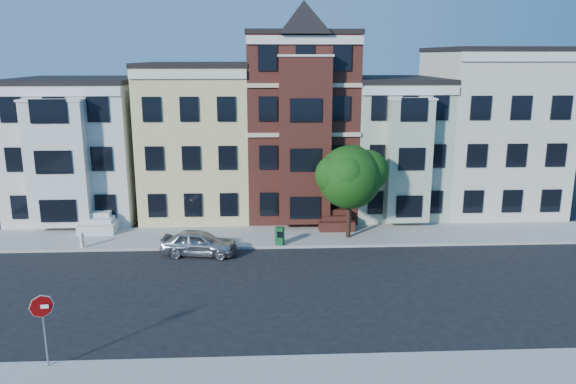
{
  "coord_description": "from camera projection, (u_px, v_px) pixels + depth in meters",
  "views": [
    {
      "loc": [
        -2.67,
        -24.38,
        10.74
      ],
      "look_at": [
        -1.37,
        2.45,
        4.2
      ],
      "focal_mm": 35.0,
      "sensor_mm": 36.0,
      "label": 1
    }
  ],
  "objects": [
    {
      "name": "ground",
      "position": [
        320.0,
        291.0,
        26.32
      ],
      "size": [
        120.0,
        120.0,
        0.0
      ],
      "primitive_type": "plane",
      "color": "black"
    },
    {
      "name": "fire_hydrant",
      "position": [
        82.0,
        242.0,
        31.71
      ],
      "size": [
        0.26,
        0.26,
        0.72
      ],
      "primitive_type": "cylinder",
      "rotation": [
        0.0,
        0.0,
        0.02
      ],
      "color": "silver",
      "rests_on": "far_sidewalk"
    },
    {
      "name": "house_yellow",
      "position": [
        199.0,
        141.0,
        38.88
      ],
      "size": [
        7.0,
        9.0,
        10.0
      ],
      "primitive_type": "cube",
      "color": "#D6CA86",
      "rests_on": "ground"
    },
    {
      "name": "house_brown",
      "position": [
        299.0,
        126.0,
        38.98
      ],
      "size": [
        7.0,
        9.0,
        12.0
      ],
      "primitive_type": "cube",
      "color": "#3D1A14",
      "rests_on": "ground"
    },
    {
      "name": "parked_car",
      "position": [
        199.0,
        243.0,
        30.91
      ],
      "size": [
        4.35,
        2.25,
        1.42
      ],
      "primitive_type": "imported",
      "rotation": [
        0.0,
        0.0,
        1.43
      ],
      "color": "#A8AAB1",
      "rests_on": "ground"
    },
    {
      "name": "house_green",
      "position": [
        391.0,
        146.0,
        39.64
      ],
      "size": [
        6.0,
        9.0,
        9.0
      ],
      "primitive_type": "cube",
      "color": "#A5B79C",
      "rests_on": "ground"
    },
    {
      "name": "house_white",
      "position": [
        82.0,
        149.0,
        38.63
      ],
      "size": [
        8.0,
        9.0,
        9.0
      ],
      "primitive_type": "cube",
      "color": "silver",
      "rests_on": "ground"
    },
    {
      "name": "street_tree",
      "position": [
        350.0,
        181.0,
        32.84
      ],
      "size": [
        7.29,
        7.29,
        6.84
      ],
      "primitive_type": null,
      "rotation": [
        0.0,
        0.0,
        -0.28
      ],
      "color": "#1B5013",
      "rests_on": "far_sidewalk"
    },
    {
      "name": "stop_sign",
      "position": [
        44.0,
        326.0,
        19.34
      ],
      "size": [
        0.84,
        0.23,
        3.02
      ],
      "primitive_type": null,
      "rotation": [
        0.0,
        0.0,
        0.14
      ],
      "color": "#A10706",
      "rests_on": "near_sidewalk"
    },
    {
      "name": "far_sidewalk",
      "position": [
        306.0,
        236.0,
        34.07
      ],
      "size": [
        60.0,
        4.0,
        0.15
      ],
      "primitive_type": "cube",
      "color": "#9E9B93",
      "rests_on": "ground"
    },
    {
      "name": "newspaper_box",
      "position": [
        280.0,
        236.0,
        32.2
      ],
      "size": [
        0.56,
        0.52,
        1.03
      ],
      "primitive_type": "cube",
      "rotation": [
        0.0,
        0.0,
        -0.28
      ],
      "color": "#145825",
      "rests_on": "far_sidewalk"
    },
    {
      "name": "house_cream",
      "position": [
        489.0,
        132.0,
        39.73
      ],
      "size": [
        8.0,
        9.0,
        11.0
      ],
      "primitive_type": "cube",
      "color": "beige",
      "rests_on": "ground"
    }
  ]
}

